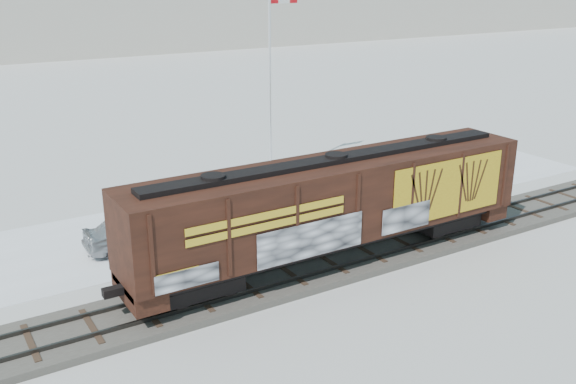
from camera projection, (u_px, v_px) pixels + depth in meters
ground at (367, 257)px, 28.10m from camera, size 500.00×500.00×0.00m
rail_track at (367, 254)px, 28.05m from camera, size 50.00×3.40×0.43m
parking_strip at (279, 207)px, 34.15m from camera, size 40.00×8.00×0.03m
hopper_railcar at (335, 202)px, 26.28m from camera, size 18.05×3.06×4.42m
flagpole at (272, 110)px, 37.67m from camera, size 2.30×0.90×11.39m
car_silver at (138, 230)px, 28.85m from camera, size 4.81×2.03×1.62m
car_white at (339, 181)px, 35.54m from camera, size 5.27×1.93×1.72m
car_dark at (434, 171)px, 38.03m from camera, size 4.97×3.40×1.34m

